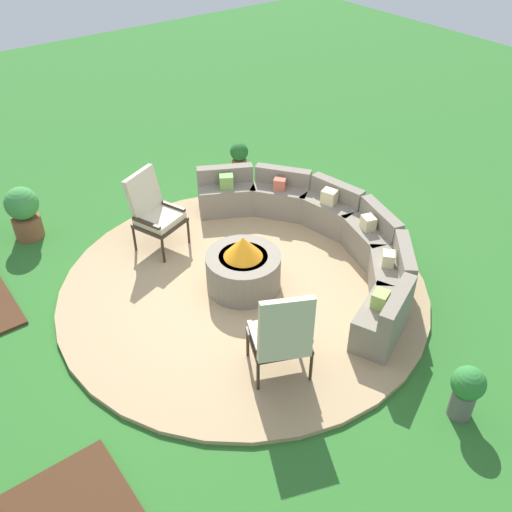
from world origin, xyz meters
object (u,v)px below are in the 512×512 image
object	(u,v)px
curved_stone_bench	(325,234)
potted_plant_0	(24,211)
potted_plant_1	(466,390)
potted_plant_2	(239,157)
fire_pit	(243,267)
lounge_chair_front_left	(154,210)
lounge_chair_front_right	(282,335)

from	to	relation	value
curved_stone_bench	potted_plant_0	distance (m)	4.30
curved_stone_bench	potted_plant_1	world-z (taller)	curved_stone_bench
curved_stone_bench	potted_plant_2	bearing A→B (deg)	171.28
fire_pit	potted_plant_0	xyz separation A→B (m)	(-2.86, -1.81, 0.07)
fire_pit	potted_plant_0	bearing A→B (deg)	-147.77
curved_stone_bench	potted_plant_2	world-z (taller)	curved_stone_bench
fire_pit	lounge_chair_front_left	size ratio (longest dim) A/B	0.85
potted_plant_1	fire_pit	bearing A→B (deg)	-168.26
lounge_chair_front_left	potted_plant_1	world-z (taller)	lounge_chair_front_left
lounge_chair_front_right	potted_plant_1	size ratio (longest dim) A/B	1.78
potted_plant_0	lounge_chair_front_right	bearing A→B (deg)	16.26
fire_pit	potted_plant_1	xyz separation A→B (m)	(2.92, 0.61, 0.01)
fire_pit	potted_plant_2	bearing A→B (deg)	145.53
potted_plant_0	curved_stone_bench	bearing A→B (deg)	47.31
potted_plant_2	potted_plant_0	bearing A→B (deg)	-95.05
potted_plant_2	fire_pit	bearing A→B (deg)	-34.47
fire_pit	lounge_chair_front_right	size ratio (longest dim) A/B	0.83
fire_pit	potted_plant_2	size ratio (longest dim) A/B	1.62
fire_pit	potted_plant_0	world-z (taller)	fire_pit
lounge_chair_front_right	potted_plant_0	size ratio (longest dim) A/B	1.43
curved_stone_bench	potted_plant_1	bearing A→B (deg)	-14.54
curved_stone_bench	potted_plant_1	xyz separation A→B (m)	(2.87, -0.74, 0.02)
fire_pit	potted_plant_0	size ratio (longest dim) A/B	1.19
fire_pit	curved_stone_bench	xyz separation A→B (m)	(0.05, 1.35, -0.01)
lounge_chair_front_left	potted_plant_1	size ratio (longest dim) A/B	1.74
curved_stone_bench	lounge_chair_front_left	xyz separation A→B (m)	(-1.53, -1.79, 0.28)
fire_pit	curved_stone_bench	world-z (taller)	fire_pit
fire_pit	lounge_chair_front_right	distance (m)	1.57
lounge_chair_front_left	lounge_chair_front_right	bearing A→B (deg)	67.36
lounge_chair_front_left	potted_plant_2	xyz separation A→B (m)	(-1.07, 2.19, -0.30)
fire_pit	potted_plant_1	world-z (taller)	fire_pit
potted_plant_0	potted_plant_2	world-z (taller)	potted_plant_0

